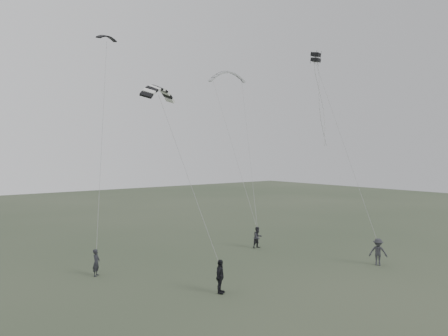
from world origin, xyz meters
TOP-DOWN VIEW (x-y plane):
  - ground at (0.00, 0.00)m, footprint 140.00×140.00m
  - flyer_left at (-8.54, 6.40)m, footprint 0.76×0.76m
  - flyer_right at (5.56, 6.02)m, footprint 0.89×0.70m
  - flyer_center at (-4.34, -1.48)m, footprint 1.21×1.06m
  - flyer_far at (8.45, -3.59)m, footprint 1.33×1.43m
  - kite_dark_small at (-5.35, 11.75)m, footprint 1.78×1.02m
  - kite_pale_large at (8.36, 13.62)m, footprint 3.91×2.68m
  - kite_striped at (-5.76, 2.99)m, footprint 3.20×2.42m
  - kite_box at (9.07, 2.79)m, footprint 0.85×0.92m

SIDE VIEW (x-z plane):
  - ground at x=0.00m, z-range 0.00..0.00m
  - flyer_left at x=-8.54m, z-range 0.00..1.77m
  - flyer_right at x=5.56m, z-range 0.00..1.81m
  - flyer_far at x=8.45m, z-range 0.00..1.94m
  - flyer_center at x=-4.34m, z-range 0.00..1.96m
  - kite_striped at x=-5.76m, z-range 11.50..12.88m
  - kite_box at x=9.07m, z-range 15.65..16.47m
  - kite_pale_large at x=8.36m, z-range 15.44..17.15m
  - kite_dark_small at x=-5.35m, z-range 16.96..17.60m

